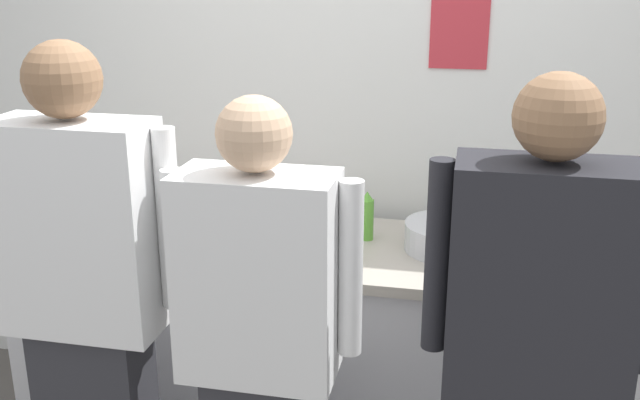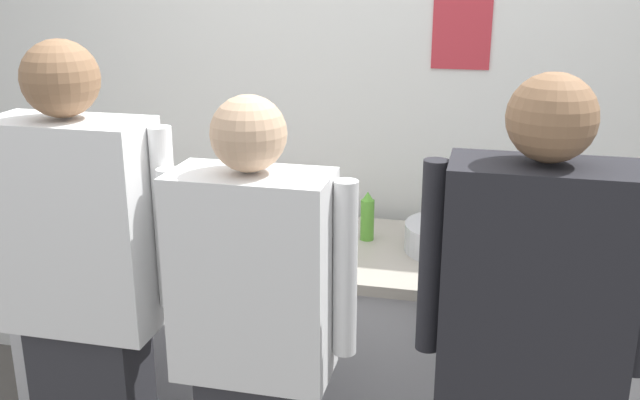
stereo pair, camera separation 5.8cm
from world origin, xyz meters
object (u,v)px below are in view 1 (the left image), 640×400
object	(u,v)px
ramekin_yellow_sauce	(198,233)
ramekin_green_sauce	(318,255)
plate_stack_rear	(275,230)
sheet_tray	(577,256)
squeeze_bottle_primary	(237,206)
chef_near_left	(87,302)
chef_far_right	(533,365)
mixing_bowl_steel	(451,237)
plate_stack_front	(99,218)
ramekin_red_sauce	(124,232)
chefs_knife	(159,223)
ramekin_orange_sauce	(324,224)
deli_cup	(94,200)
squeeze_bottle_secondary	(367,216)
chef_center	(260,350)

from	to	relation	value
ramekin_yellow_sauce	ramekin_green_sauce	distance (m)	0.53
plate_stack_rear	sheet_tray	world-z (taller)	plate_stack_rear
squeeze_bottle_primary	ramekin_yellow_sauce	xyz separation A→B (m)	(-0.10, -0.18, -0.06)
chef_near_left	chef_far_right	world-z (taller)	chef_near_left
plate_stack_rear	mixing_bowl_steel	world-z (taller)	mixing_bowl_steel
chef_far_right	plate_stack_front	distance (m)	1.87
chef_near_left	plate_stack_front	world-z (taller)	chef_near_left
chef_near_left	ramekin_red_sauce	size ratio (longest dim) A/B	16.47
ramekin_green_sauce	chefs_knife	distance (m)	0.78
plate_stack_rear	ramekin_orange_sauce	world-z (taller)	plate_stack_rear
ramekin_green_sauce	deli_cup	xyz separation A→B (m)	(-1.08, 0.35, 0.03)
deli_cup	chefs_knife	world-z (taller)	deli_cup
ramekin_yellow_sauce	chefs_knife	xyz separation A→B (m)	(-0.22, 0.13, -0.02)
ramekin_orange_sauce	chefs_knife	distance (m)	0.69
ramekin_yellow_sauce	squeeze_bottle_primary	bearing A→B (deg)	60.36
squeeze_bottle_secondary	deli_cup	world-z (taller)	squeeze_bottle_secondary
chef_far_right	chefs_knife	xyz separation A→B (m)	(-1.46, 0.81, 0.02)
mixing_bowl_steel	chef_center	bearing A→B (deg)	-123.54
ramekin_yellow_sauce	deli_cup	world-z (taller)	deli_cup
plate_stack_front	ramekin_orange_sauce	bearing A→B (deg)	8.67
mixing_bowl_steel	sheet_tray	distance (m)	0.46
ramekin_red_sauce	ramekin_green_sauce	bearing A→B (deg)	-5.25
plate_stack_rear	ramekin_yellow_sauce	distance (m)	0.30
ramekin_orange_sauce	ramekin_green_sauce	xyz separation A→B (m)	(0.05, -0.34, 0.00)
ramekin_orange_sauce	chef_center	bearing A→B (deg)	-90.15
squeeze_bottle_secondary	ramekin_green_sauce	bearing A→B (deg)	-117.30
plate_stack_front	ramekin_orange_sauce	xyz separation A→B (m)	(0.93, 0.14, -0.01)
chef_center	squeeze_bottle_primary	bearing A→B (deg)	112.21
mixing_bowl_steel	squeeze_bottle_secondary	distance (m)	0.34
ramekin_red_sauce	squeeze_bottle_secondary	bearing A→B (deg)	11.49
sheet_tray	squeeze_bottle_secondary	distance (m)	0.80
ramekin_yellow_sauce	ramekin_orange_sauce	world-z (taller)	ramekin_yellow_sauce
ramekin_red_sauce	plate_stack_rear	bearing A→B (deg)	12.71
chef_center	mixing_bowl_steel	bearing A→B (deg)	56.46
mixing_bowl_steel	ramekin_yellow_sauce	world-z (taller)	mixing_bowl_steel
chefs_knife	deli_cup	bearing A→B (deg)	163.88
chef_far_right	ramekin_green_sauce	bearing A→B (deg)	142.17
chef_near_left	sheet_tray	bearing A→B (deg)	25.10
ramekin_orange_sauce	deli_cup	world-z (taller)	deli_cup
chef_far_right	plate_stack_front	world-z (taller)	chef_far_right
squeeze_bottle_secondary	ramekin_yellow_sauce	bearing A→B (deg)	-167.59
chef_far_right	squeeze_bottle_secondary	distance (m)	1.02
deli_cup	sheet_tray	bearing A→B (deg)	-3.64
plate_stack_front	chefs_knife	xyz separation A→B (m)	(0.25, 0.05, -0.02)
chef_far_right	chef_near_left	bearing A→B (deg)	177.91
squeeze_bottle_secondary	deli_cup	xyz separation A→B (m)	(-1.22, 0.08, -0.04)
chef_near_left	sheet_tray	size ratio (longest dim) A/B	4.06
chef_far_right	plate_stack_front	size ratio (longest dim) A/B	8.51
chef_near_left	deli_cup	distance (m)	0.97
chef_center	ramekin_yellow_sauce	size ratio (longest dim) A/B	19.32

